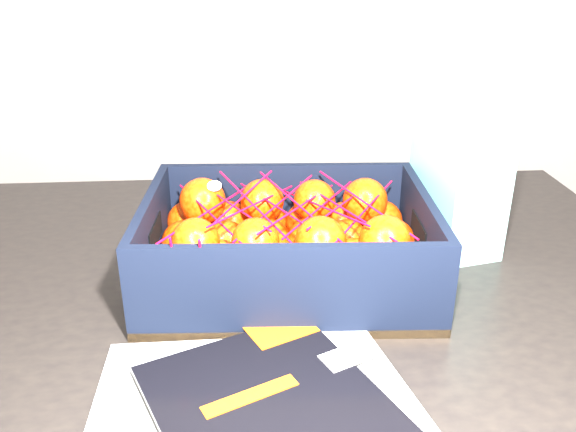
{
  "coord_description": "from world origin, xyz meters",
  "views": [
    {
      "loc": [
        0.11,
        -0.58,
        1.17
      ],
      "look_at": [
        0.12,
        0.11,
        0.86
      ],
      "focal_mm": 37.36,
      "sensor_mm": 36.0,
      "label": 1
    }
  ],
  "objects_px": {
    "table": "(262,334)",
    "retail_carton": "(458,183)",
    "magazine_stack": "(265,424)",
    "produce_crate": "(288,255)"
  },
  "relations": [
    {
      "from": "table",
      "to": "retail_carton",
      "type": "height_order",
      "value": "retail_carton"
    },
    {
      "from": "table",
      "to": "magazine_stack",
      "type": "bearing_deg",
      "value": -87.97
    },
    {
      "from": "produce_crate",
      "to": "retail_carton",
      "type": "relative_size",
      "value": 1.85
    },
    {
      "from": "table",
      "to": "magazine_stack",
      "type": "xyz_separation_m",
      "value": [
        0.01,
        -0.3,
        0.11
      ]
    },
    {
      "from": "magazine_stack",
      "to": "produce_crate",
      "type": "height_order",
      "value": "produce_crate"
    },
    {
      "from": "produce_crate",
      "to": "retail_carton",
      "type": "bearing_deg",
      "value": 21.71
    },
    {
      "from": "produce_crate",
      "to": "table",
      "type": "bearing_deg",
      "value": 162.74
    },
    {
      "from": "magazine_stack",
      "to": "retail_carton",
      "type": "bearing_deg",
      "value": 53.98
    },
    {
      "from": "retail_carton",
      "to": "magazine_stack",
      "type": "bearing_deg",
      "value": -141.42
    },
    {
      "from": "table",
      "to": "retail_carton",
      "type": "bearing_deg",
      "value": 17.06
    }
  ]
}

